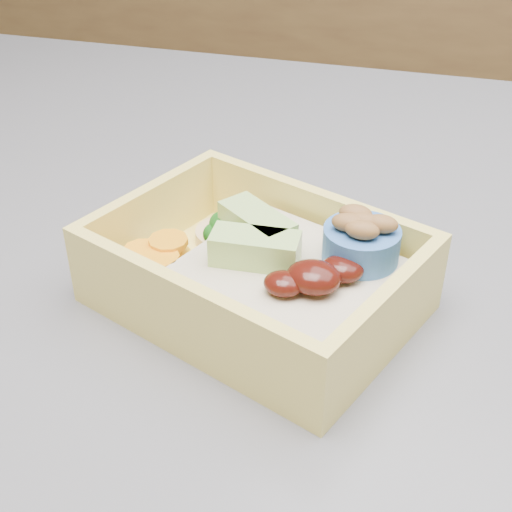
# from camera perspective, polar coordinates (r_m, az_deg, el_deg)

# --- Properties ---
(bento_box) EXTENTS (0.21, 0.18, 0.06)m
(bento_box) POSITION_cam_1_polar(r_m,az_deg,el_deg) (0.40, 0.73, -1.49)
(bento_box) COLOR #F6DE65
(bento_box) RESTS_ON island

